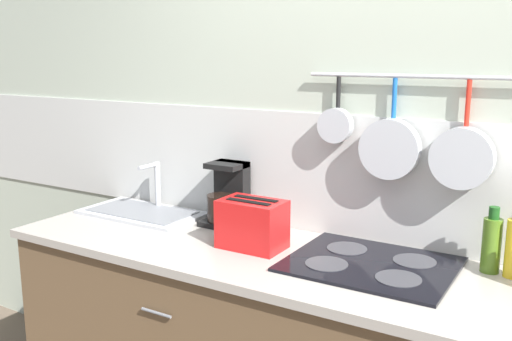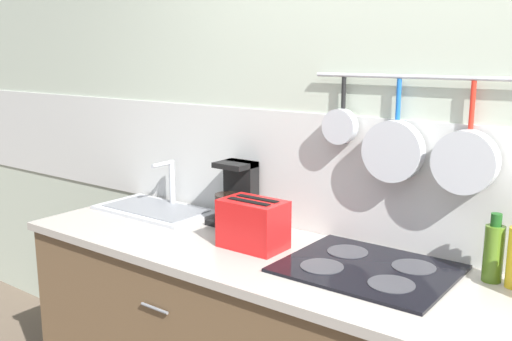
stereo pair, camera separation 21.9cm
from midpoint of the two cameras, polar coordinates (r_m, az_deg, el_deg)
name	(u,v)px [view 2 (the right image)]	position (r m, az deg, el deg)	size (l,w,h in m)	color
wall_back	(436,163)	(2.28, 20.23, 0.68)	(7.20, 0.15, 2.60)	#B2BCA8
countertop	(390,290)	(2.05, 16.34, -11.42)	(3.29, 0.67, 0.03)	#A59E93
sink_basin	(156,208)	(2.84, -7.79, -3.72)	(0.59, 0.32, 0.24)	#B7BABF
coffee_maker	(236,198)	(2.60, 0.38, -2.77)	(0.18, 0.19, 0.28)	black
toaster	(253,224)	(2.28, 2.47, -5.40)	(0.27, 0.17, 0.20)	red
cooktop	(368,268)	(2.14, 14.06, -9.52)	(0.59, 0.49, 0.01)	black
bottle_dish_soap	(494,252)	(2.16, 25.43, -7.39)	(0.07, 0.07, 0.24)	#4C721E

